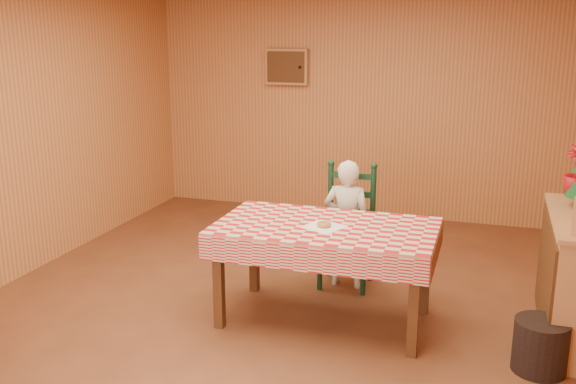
% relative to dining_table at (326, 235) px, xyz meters
% --- Properties ---
extents(ground, '(6.00, 6.00, 0.00)m').
position_rel_dining_table_xyz_m(ground, '(-0.36, -0.01, -0.69)').
color(ground, brown).
rests_on(ground, ground).
extents(cabin_walls, '(5.10, 6.05, 2.65)m').
position_rel_dining_table_xyz_m(cabin_walls, '(-0.36, 0.52, 1.14)').
color(cabin_walls, '#C88048').
rests_on(cabin_walls, ground).
extents(dining_table, '(1.66, 0.96, 0.77)m').
position_rel_dining_table_xyz_m(dining_table, '(0.00, 0.00, 0.00)').
color(dining_table, '#522E16').
rests_on(dining_table, ground).
extents(ladder_chair, '(0.44, 0.40, 1.08)m').
position_rel_dining_table_xyz_m(ladder_chair, '(0.00, 0.79, -0.18)').
color(ladder_chair, black).
rests_on(ladder_chair, ground).
extents(seated_child, '(0.41, 0.27, 1.12)m').
position_rel_dining_table_xyz_m(seated_child, '(-0.00, 0.73, -0.13)').
color(seated_child, silver).
rests_on(seated_child, ground).
extents(napkin, '(0.34, 0.34, 0.00)m').
position_rel_dining_table_xyz_m(napkin, '(-0.00, -0.05, 0.08)').
color(napkin, white).
rests_on(napkin, dining_table).
extents(donut, '(0.14, 0.14, 0.04)m').
position_rel_dining_table_xyz_m(donut, '(-0.00, -0.05, 0.10)').
color(donut, '#B37E40').
rests_on(donut, napkin).
extents(storage_bin, '(0.38, 0.38, 0.35)m').
position_rel_dining_table_xyz_m(storage_bin, '(1.54, -0.30, -0.51)').
color(storage_bin, black).
rests_on(storage_bin, ground).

